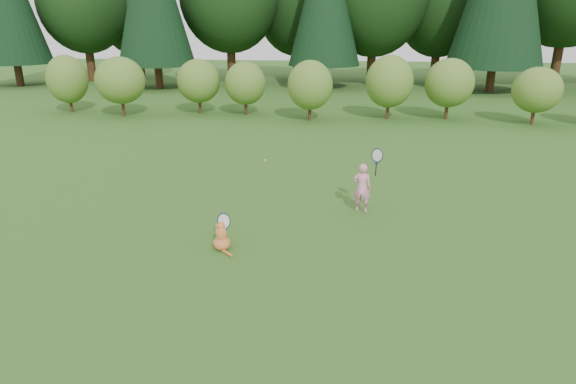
# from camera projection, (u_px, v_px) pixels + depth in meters

# --- Properties ---
(ground) EXTENTS (100.00, 100.00, 0.00)m
(ground) POSITION_uv_depth(u_px,v_px,m) (273.00, 238.00, 9.57)
(ground) COLOR #264E16
(ground) RESTS_ON ground
(shrub_row) EXTENTS (28.00, 3.00, 2.80)m
(shrub_row) POSITION_uv_depth(u_px,v_px,m) (317.00, 87.00, 21.29)
(shrub_row) COLOR #537524
(shrub_row) RESTS_ON ground
(child) EXTENTS (0.65, 0.40, 1.69)m
(child) POSITION_uv_depth(u_px,v_px,m) (362.00, 187.00, 10.73)
(child) COLOR pink
(child) RESTS_ON ground
(cat) EXTENTS (0.54, 0.85, 0.74)m
(cat) POSITION_uv_depth(u_px,v_px,m) (222.00, 235.00, 9.03)
(cat) COLOR #CA5626
(cat) RESTS_ON ground
(tennis_ball) EXTENTS (0.06, 0.06, 0.06)m
(tennis_ball) POSITION_uv_depth(u_px,v_px,m) (265.00, 160.00, 10.95)
(tennis_ball) COLOR #B9C317
(tennis_ball) RESTS_ON ground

